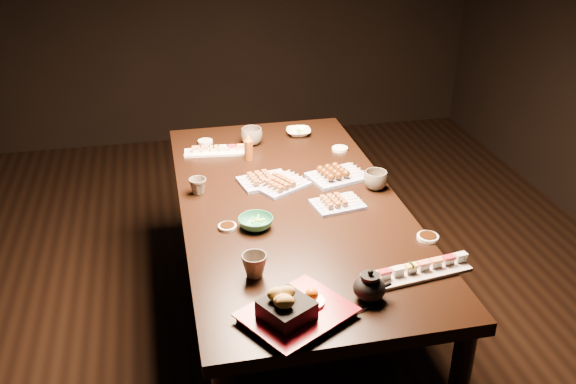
% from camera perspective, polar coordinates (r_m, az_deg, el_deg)
% --- Properties ---
extents(ground, '(5.00, 5.00, 0.00)m').
position_cam_1_polar(ground, '(3.16, -0.09, -12.06)').
color(ground, black).
rests_on(ground, ground).
extents(dining_table, '(1.08, 1.88, 0.75)m').
position_cam_1_polar(dining_table, '(2.85, 0.21, -7.53)').
color(dining_table, black).
rests_on(dining_table, ground).
extents(sushi_platter_near, '(0.39, 0.16, 0.05)m').
position_cam_1_polar(sushi_platter_near, '(2.24, 11.40, -6.67)').
color(sushi_platter_near, white).
rests_on(sushi_platter_near, dining_table).
extents(sushi_platter_far, '(0.34, 0.13, 0.04)m').
position_cam_1_polar(sushi_platter_far, '(3.11, -6.20, 3.81)').
color(sushi_platter_far, white).
rests_on(sushi_platter_far, dining_table).
extents(yakitori_plate_center, '(0.27, 0.24, 0.06)m').
position_cam_1_polar(yakitori_plate_center, '(2.76, -0.60, 1.00)').
color(yakitori_plate_center, '#828EB6').
rests_on(yakitori_plate_center, dining_table).
extents(yakitori_plate_right, '(0.22, 0.18, 0.05)m').
position_cam_1_polar(yakitori_plate_right, '(2.62, 4.43, -0.72)').
color(yakitori_plate_right, '#828EB6').
rests_on(yakitori_plate_right, dining_table).
extents(yakitori_plate_left, '(0.24, 0.20, 0.06)m').
position_cam_1_polar(yakitori_plate_left, '(2.80, -2.09, 1.35)').
color(yakitori_plate_left, '#828EB6').
rests_on(yakitori_plate_left, dining_table).
extents(tsukune_plate, '(0.28, 0.23, 0.06)m').
position_cam_1_polar(tsukune_plate, '(2.85, 4.41, 1.79)').
color(tsukune_plate, '#828EB6').
rests_on(tsukune_plate, dining_table).
extents(edamame_bowl_green, '(0.14, 0.14, 0.04)m').
position_cam_1_polar(edamame_bowl_green, '(2.46, -2.89, -2.73)').
color(edamame_bowl_green, '#277757').
rests_on(edamame_bowl_green, dining_table).
extents(edamame_bowl_cream, '(0.14, 0.14, 0.03)m').
position_cam_1_polar(edamame_bowl_cream, '(3.31, 0.94, 5.34)').
color(edamame_bowl_cream, beige).
rests_on(edamame_bowl_cream, dining_table).
extents(tempura_tray, '(0.40, 0.38, 0.12)m').
position_cam_1_polar(tempura_tray, '(1.98, 0.80, -9.81)').
color(tempura_tray, black).
rests_on(tempura_tray, dining_table).
extents(teacup_near_left, '(0.10, 0.10, 0.08)m').
position_cam_1_polar(teacup_near_left, '(2.18, -3.00, -6.54)').
color(teacup_near_left, brown).
rests_on(teacup_near_left, dining_table).
extents(teacup_mid_right, '(0.13, 0.13, 0.08)m').
position_cam_1_polar(teacup_mid_right, '(2.77, 7.79, 1.06)').
color(teacup_mid_right, brown).
rests_on(teacup_mid_right, dining_table).
extents(teacup_far_left, '(0.09, 0.09, 0.07)m').
position_cam_1_polar(teacup_far_left, '(2.73, -8.02, 0.51)').
color(teacup_far_left, brown).
rests_on(teacup_far_left, dining_table).
extents(teacup_far_right, '(0.13, 0.13, 0.08)m').
position_cam_1_polar(teacup_far_right, '(3.19, -3.25, 4.96)').
color(teacup_far_right, brown).
rests_on(teacup_far_right, dining_table).
extents(teapot, '(0.14, 0.14, 0.11)m').
position_cam_1_polar(teapot, '(2.08, 7.26, -8.17)').
color(teapot, black).
rests_on(teapot, dining_table).
extents(condiment_bottle, '(0.05, 0.05, 0.13)m').
position_cam_1_polar(condiment_bottle, '(3.01, -3.54, 4.01)').
color(condiment_bottle, '#6B350E').
rests_on(condiment_bottle, dining_table).
extents(sauce_dish_west, '(0.10, 0.10, 0.01)m').
position_cam_1_polar(sauce_dish_west, '(2.47, -5.40, -3.10)').
color(sauce_dish_west, white).
rests_on(sauce_dish_west, dining_table).
extents(sauce_dish_east, '(0.09, 0.09, 0.01)m').
position_cam_1_polar(sauce_dish_east, '(3.14, 4.64, 3.85)').
color(sauce_dish_east, white).
rests_on(sauce_dish_east, dining_table).
extents(sauce_dish_se, '(0.09, 0.09, 0.01)m').
position_cam_1_polar(sauce_dish_se, '(2.45, 12.32, -3.96)').
color(sauce_dish_se, white).
rests_on(sauce_dish_se, dining_table).
extents(sauce_dish_nw, '(0.08, 0.08, 0.01)m').
position_cam_1_polar(sauce_dish_nw, '(3.24, -7.37, 4.47)').
color(sauce_dish_nw, white).
rests_on(sauce_dish_nw, dining_table).
extents(chopsticks_near, '(0.24, 0.09, 0.01)m').
position_cam_1_polar(chopsticks_near, '(2.03, 5.44, -10.70)').
color(chopsticks_near, black).
rests_on(chopsticks_near, dining_table).
extents(chopsticks_se, '(0.24, 0.05, 0.01)m').
position_cam_1_polar(chopsticks_se, '(2.28, 12.33, -6.68)').
color(chopsticks_se, black).
rests_on(chopsticks_se, dining_table).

